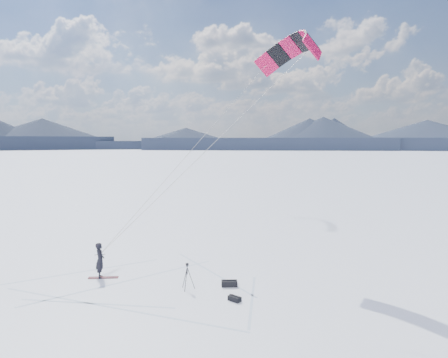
{
  "coord_description": "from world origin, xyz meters",
  "views": [
    {
      "loc": [
        2.11,
        -21.1,
        7.24
      ],
      "look_at": [
        3.56,
        3.27,
        5.04
      ],
      "focal_mm": 35.0,
      "sensor_mm": 36.0,
      "label": 1
    }
  ],
  "objects": [
    {
      "name": "ground",
      "position": [
        0.0,
        0.0,
        0.0
      ],
      "size": [
        1800.0,
        1800.0,
        0.0
      ],
      "primitive_type": "plane",
      "color": "white"
    },
    {
      "name": "horizon_hills",
      "position": [
        -0.0,
        0.0,
        4.82
      ],
      "size": [
        704.0,
        705.94,
        10.8
      ],
      "color": "#1B2634",
      "rests_on": "ground"
    },
    {
      "name": "power_kite",
      "position": [
        7.73,
        4.74,
        12.5
      ],
      "size": [
        12.25,
        6.42,
        12.27
      ],
      "color": "#B80C3F",
      "rests_on": "ground"
    },
    {
      "name": "gear_bag_a",
      "position": [
        3.63,
        -0.11,
        0.15
      ],
      "size": [
        0.78,
        0.38,
        0.35
      ],
      "rotation": [
        0.0,
        0.0,
        -0.02
      ],
      "color": "black",
      "rests_on": "ground"
    },
    {
      "name": "tripod",
      "position": [
        1.56,
        -0.42,
        0.84
      ],
      "size": [
        0.64,
        0.66,
        1.3
      ],
      "rotation": [
        0.0,
        0.0,
        0.19
      ],
      "color": "black",
      "rests_on": "ground"
    },
    {
      "name": "gear_bag_b",
      "position": [
        3.72,
        -2.1,
        0.12
      ],
      "size": [
        0.62,
        0.63,
        0.27
      ],
      "rotation": [
        0.0,
        0.0,
        -0.8
      ],
      "color": "black",
      "rests_on": "ground"
    },
    {
      "name": "snowkiter",
      "position": [
        -3.06,
        1.68,
        0.0
      ],
      "size": [
        0.6,
        0.77,
        1.87
      ],
      "primitive_type": "imported",
      "rotation": [
        0.0,
        0.0,
        1.81
      ],
      "color": "black",
      "rests_on": "ground"
    },
    {
      "name": "snow_tracks",
      "position": [
        -0.65,
        -0.35,
        0.0
      ],
      "size": [
        14.76,
        10.25,
        0.01
      ],
      "color": "#A6B8D5",
      "rests_on": "ground"
    },
    {
      "name": "snowboard",
      "position": [
        -2.9,
        1.62,
        0.02
      ],
      "size": [
        1.56,
        0.32,
        0.04
      ],
      "primitive_type": "cube",
      "rotation": [
        0.0,
        0.0,
        0.02
      ],
      "color": "maroon",
      "rests_on": "ground"
    }
  ]
}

